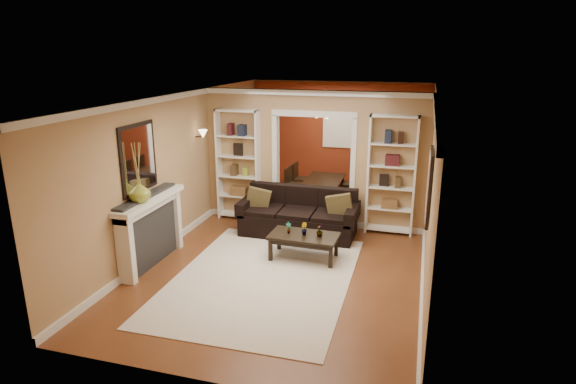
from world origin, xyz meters
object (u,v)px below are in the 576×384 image
(sofa, at_px, (298,213))
(coffee_table, at_px, (304,247))
(dining_table, at_px, (324,191))
(fireplace, at_px, (152,231))
(bookshelf_right, at_px, (391,176))
(bookshelf_left, at_px, (239,165))

(sofa, distance_m, coffee_table, 1.15)
(sofa, height_order, dining_table, sofa)
(sofa, height_order, fireplace, fireplace)
(sofa, height_order, coffee_table, sofa)
(sofa, bearing_deg, coffee_table, -70.50)
(bookshelf_right, relative_size, fireplace, 1.35)
(fireplace, bearing_deg, bookshelf_left, 77.95)
(coffee_table, bearing_deg, bookshelf_right, 53.90)
(coffee_table, bearing_deg, dining_table, 97.70)
(coffee_table, distance_m, bookshelf_left, 2.62)
(fireplace, bearing_deg, dining_table, 63.72)
(sofa, distance_m, bookshelf_left, 1.70)
(coffee_table, distance_m, fireplace, 2.54)
(sofa, xyz_separation_m, bookshelf_right, (1.67, 0.58, 0.71))
(bookshelf_left, height_order, fireplace, bookshelf_left)
(coffee_table, height_order, bookshelf_left, bookshelf_left)
(bookshelf_right, relative_size, dining_table, 1.51)
(sofa, xyz_separation_m, fireplace, (-1.97, -1.95, 0.14))
(dining_table, bearing_deg, bookshelf_right, -134.26)
(bookshelf_left, relative_size, dining_table, 1.51)
(bookshelf_right, bearing_deg, dining_table, 135.74)
(sofa, height_order, bookshelf_left, bookshelf_left)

